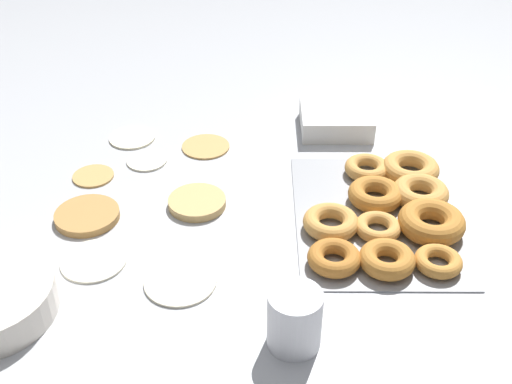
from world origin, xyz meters
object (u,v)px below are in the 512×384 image
object	(u,v)px
pancake_0	(147,160)
pancake_2	(87,216)
pancake_6	(132,137)
pancake_5	(206,146)
pancake_7	(93,175)
pancake_3	(94,260)
donut_tray	(390,211)
paper_cup	(295,319)
pancake_4	(197,202)
pancake_1	(180,280)
container_stack	(336,119)

from	to	relation	value
pancake_0	pancake_2	size ratio (longest dim) A/B	0.71
pancake_0	pancake_6	xyz separation A→B (m)	(0.09, 0.05, 0.00)
pancake_2	pancake_5	xyz separation A→B (m)	(0.26, -0.20, -0.00)
pancake_7	pancake_2	bearing A→B (deg)	-172.17
pancake_0	pancake_3	distance (m)	0.32
pancake_2	donut_tray	bearing A→B (deg)	-89.77
pancake_7	paper_cup	bearing A→B (deg)	-138.31
pancake_4	paper_cup	world-z (taller)	paper_cup
pancake_4	paper_cup	bearing A→B (deg)	-153.46
pancake_1	pancake_5	distance (m)	0.43
pancake_0	donut_tray	distance (m)	0.51
pancake_3	container_stack	world-z (taller)	container_stack
pancake_6	pancake_5	bearing A→B (deg)	-102.61
pancake_0	paper_cup	size ratio (longest dim) A/B	0.89
pancake_4	donut_tray	world-z (taller)	donut_tray
pancake_2	pancake_4	world-z (taller)	pancake_4
pancake_5	pancake_7	xyz separation A→B (m)	(-0.12, 0.22, 0.00)
pancake_6	pancake_1	bearing A→B (deg)	-161.57
pancake_3	paper_cup	xyz separation A→B (m)	(-0.18, -0.33, 0.04)
pancake_0	pancake_1	size ratio (longest dim) A/B	0.71
donut_tray	paper_cup	size ratio (longest dim) A/B	4.22
pancake_0	container_stack	xyz separation A→B (m)	(0.14, -0.41, 0.02)
pancake_5	donut_tray	bearing A→B (deg)	-125.48
pancake_7	paper_cup	distance (m)	0.58
pancake_5	paper_cup	xyz separation A→B (m)	(-0.55, -0.17, 0.04)
pancake_0	pancake_1	distance (m)	0.38
pancake_5	paper_cup	bearing A→B (deg)	-163.12
paper_cup	pancake_2	bearing A→B (deg)	51.19
pancake_3	pancake_4	bearing A→B (deg)	-45.09
pancake_4	container_stack	bearing A→B (deg)	-44.22
pancake_6	pancake_2	bearing A→B (deg)	173.27
pancake_1	container_stack	xyz separation A→B (m)	(0.51, -0.30, 0.02)
pancake_3	pancake_5	world-z (taller)	same
pancake_3	donut_tray	bearing A→B (deg)	-76.69
pancake_3	pancake_7	bearing A→B (deg)	12.24
donut_tray	container_stack	world-z (taller)	container_stack
pancake_0	pancake_1	world-z (taller)	same
pancake_1	pancake_6	size ratio (longest dim) A/B	1.17
pancake_3	pancake_6	xyz separation A→B (m)	(0.41, 0.00, 0.00)
donut_tray	paper_cup	world-z (taller)	paper_cup
pancake_0	pancake_3	xyz separation A→B (m)	(-0.32, 0.04, 0.00)
pancake_1	paper_cup	world-z (taller)	paper_cup
pancake_4	pancake_7	distance (m)	0.24
donut_tray	container_stack	distance (m)	0.34
donut_tray	pancake_2	bearing A→B (deg)	90.23
pancake_0	pancake_1	xyz separation A→B (m)	(-0.37, -0.11, 0.00)
pancake_6	pancake_7	world-z (taller)	same
pancake_5	pancake_3	bearing A→B (deg)	156.52
pancake_3	pancake_4	xyz separation A→B (m)	(0.16, -0.16, 0.00)
pancake_7	donut_tray	xyz separation A→B (m)	(-0.14, -0.58, 0.01)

